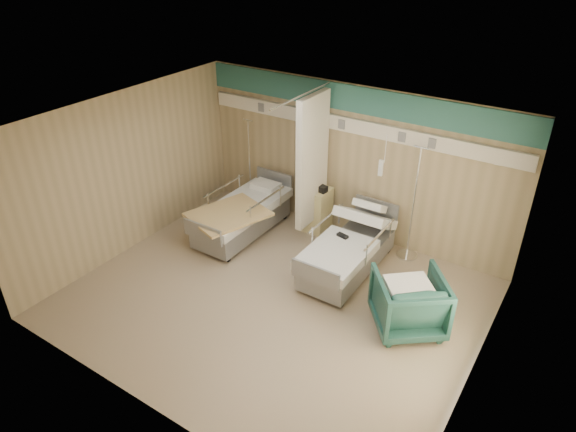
{
  "coord_description": "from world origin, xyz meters",
  "views": [
    {
      "loc": [
        3.63,
        -5.14,
        5.1
      ],
      "look_at": [
        -0.12,
        0.6,
        1.17
      ],
      "focal_mm": 32.0,
      "sensor_mm": 36.0,
      "label": 1
    }
  ],
  "objects": [
    {
      "name": "toiletry_bag",
      "position": [
        -0.42,
        2.16,
        0.91
      ],
      "size": [
        0.24,
        0.17,
        0.12
      ],
      "primitive_type": "cube",
      "rotation": [
        0.0,
        0.0,
        -0.18
      ],
      "color": "black",
      "rests_on": "bedside_cabinet"
    },
    {
      "name": "ground",
      "position": [
        0.0,
        0.0,
        0.0
      ],
      "size": [
        6.0,
        5.0,
        0.0
      ],
      "primitive_type": "cube",
      "color": "gray",
      "rests_on": "ground"
    },
    {
      "name": "tan_blanket",
      "position": [
        -1.53,
        0.84,
        0.65
      ],
      "size": [
        1.37,
        1.54,
        0.04
      ],
      "primitive_type": "cube",
      "rotation": [
        0.0,
        0.0,
        -0.32
      ],
      "color": "tan",
      "rests_on": "bed_left"
    },
    {
      "name": "room_walls",
      "position": [
        -0.03,
        0.25,
        1.86
      ],
      "size": [
        6.04,
        5.04,
        2.82
      ],
      "color": "tan",
      "rests_on": "ground"
    },
    {
      "name": "call_remote",
      "position": [
        0.48,
        1.31,
        0.65
      ],
      "size": [
        0.21,
        0.12,
        0.04
      ],
      "primitive_type": "cube",
      "rotation": [
        0.0,
        0.0,
        -0.21
      ],
      "color": "black",
      "rests_on": "bed_right"
    },
    {
      "name": "visitor_armchair",
      "position": [
        1.95,
        0.55,
        0.44
      ],
      "size": [
        1.33,
        1.33,
        0.88
      ],
      "primitive_type": "imported",
      "rotation": [
        0.0,
        0.0,
        3.81
      ],
      "color": "#1D4A43",
      "rests_on": "ground"
    },
    {
      "name": "iv_stand_left",
      "position": [
        -2.11,
        2.25,
        0.38
      ],
      "size": [
        0.33,
        0.33,
        1.87
      ],
      "rotation": [
        0.0,
        0.0,
        -0.1
      ],
      "color": "silver",
      "rests_on": "ground"
    },
    {
      "name": "waffle_blanket",
      "position": [
        1.93,
        0.53,
        0.91
      ],
      "size": [
        0.81,
        0.8,
        0.07
      ],
      "primitive_type": "cube",
      "rotation": [
        0.0,
        0.0,
        3.86
      ],
      "color": "white",
      "rests_on": "visitor_armchair"
    },
    {
      "name": "white_cup",
      "position": [
        -0.74,
        2.32,
        0.92
      ],
      "size": [
        0.12,
        0.12,
        0.14
      ],
      "primitive_type": "cylinder",
      "rotation": [
        0.0,
        0.0,
        0.21
      ],
      "color": "white",
      "rests_on": "bedside_cabinet"
    },
    {
      "name": "iv_stand_right",
      "position": [
        1.28,
        2.28,
        0.42
      ],
      "size": [
        0.37,
        0.37,
        2.06
      ],
      "rotation": [
        0.0,
        0.0,
        0.4
      ],
      "color": "silver",
      "rests_on": "ground"
    },
    {
      "name": "bed_right",
      "position": [
        0.6,
        1.3,
        0.32
      ],
      "size": [
        1.0,
        2.16,
        0.63
      ],
      "primitive_type": null,
      "color": "silver",
      "rests_on": "ground"
    },
    {
      "name": "bed_left",
      "position": [
        -1.6,
        1.3,
        0.32
      ],
      "size": [
        1.0,
        2.16,
        0.63
      ],
      "primitive_type": null,
      "color": "silver",
      "rests_on": "ground"
    },
    {
      "name": "bedside_cabinet",
      "position": [
        -0.55,
        2.2,
        0.42
      ],
      "size": [
        0.5,
        0.48,
        0.85
      ],
      "primitive_type": "cube",
      "color": "#CEC080",
      "rests_on": "ground"
    }
  ]
}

